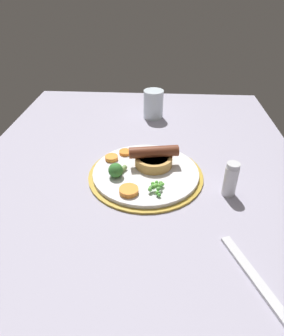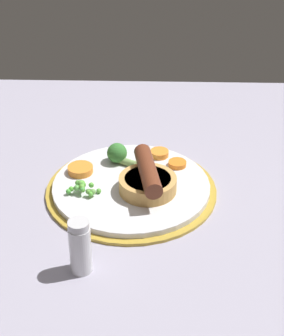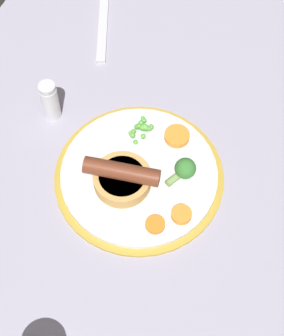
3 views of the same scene
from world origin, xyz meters
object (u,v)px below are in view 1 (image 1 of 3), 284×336
salt_shaker (231,179)px  fork (256,280)px  carrot_slice_4 (129,191)px  carrot_slice_0 (125,152)px  sausage_pudding (154,158)px  drinking_glass (153,104)px  broccoli_floret_near (116,170)px  dinner_plate (146,174)px  pea_pile (156,186)px  carrot_slice_1 (111,158)px

salt_shaker → fork: bearing=-178.4°
carrot_slice_4 → carrot_slice_0: bearing=9.0°
fork → sausage_pudding: bearing=7.7°
salt_shaker → drinking_glass: bearing=24.1°
carrot_slice_4 → salt_shaker: 21.00cm
broccoli_floret_near → fork: bearing=72.3°
dinner_plate → carrot_slice_4: 8.81cm
sausage_pudding → fork: (-29.31, -16.60, -3.00)cm
broccoli_floret_near → salt_shaker: bearing=109.6°
broccoli_floret_near → fork: size_ratio=0.29×
drinking_glass → salt_shaker: bearing=-155.9°
carrot_slice_4 → fork: 28.37cm
broccoli_floret_near → fork: (-24.40, -24.64, -2.62)cm
dinner_plate → carrot_slice_0: bearing=37.6°
drinking_glass → salt_shaker: (-37.93, -16.98, -0.57)cm
carrot_slice_4 → fork: (-18.62, -21.35, -1.63)cm
fork → dinner_plate: bearing=12.5°
dinner_plate → carrot_slice_4: carrot_slice_4 is taller
drinking_glass → salt_shaker: size_ratio=1.14×
pea_pile → carrot_slice_4: (-1.05, 5.59, -0.52)cm
carrot_slice_1 → drinking_glass: (28.15, -9.16, 2.48)cm
broccoli_floret_near → carrot_slice_4: broccoli_floret_near is taller
sausage_pudding → drinking_glass: bearing=81.8°
broccoli_floret_near → carrot_slice_4: 6.73cm
sausage_pudding → fork: size_ratio=0.64×
carrot_slice_0 → carrot_slice_1: carrot_slice_1 is taller
broccoli_floret_near → carrot_slice_1: bearing=-135.4°
sausage_pudding → pea_pile: bearing=-95.0°
pea_pile → carrot_slice_0: bearing=29.4°
pea_pile → carrot_slice_4: pea_pile is taller
sausage_pudding → carrot_slice_0: sausage_pudding is taller
dinner_plate → salt_shaker: (-5.51, -17.67, 3.22)cm
dinner_plate → drinking_glass: size_ratio=3.00×
pea_pile → carrot_slice_0: (14.25, 8.02, -0.67)cm
dinner_plate → fork: 32.41cm
pea_pile → sausage_pudding: bearing=5.0°
sausage_pudding → drinking_glass: (29.87, 0.98, 1.06)cm
dinner_plate → fork: (-26.76, -18.27, -0.27)cm
pea_pile → carrot_slice_1: size_ratio=1.71×
broccoli_floret_near → carrot_slice_4: size_ratio=1.33×
pea_pile → carrot_slice_4: 5.72cm
broccoli_floret_near → drinking_glass: bearing=-164.5°
carrot_slice_0 → salt_shaker: (-12.66, -23.17, 2.00)cm
sausage_pudding → carrot_slice_4: size_ratio=2.89×
pea_pile → broccoli_floret_near: size_ratio=0.98×
broccoli_floret_near → salt_shaker: salt_shaker is taller
carrot_slice_0 → carrot_slice_4: size_ratio=0.73×
carrot_slice_4 → drinking_glass: (40.57, -3.77, 2.43)cm
salt_shaker → sausage_pudding: bearing=63.3°
carrot_slice_0 → drinking_glass: bearing=-13.8°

